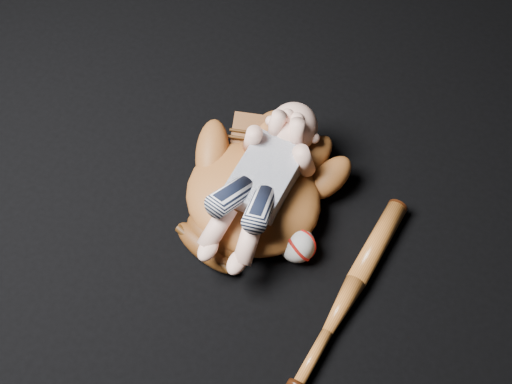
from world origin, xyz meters
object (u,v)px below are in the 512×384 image
Objects in this scene: newborn_baby at (258,183)px; baseball_bat at (350,292)px; baseball at (297,245)px; baseball_glove at (253,193)px.

newborn_baby is 0.87× the size of baseball_bat.
newborn_baby is at bearing 158.27° from baseball_bat.
baseball is (-0.13, 0.05, 0.02)m from baseball_bat.
baseball_bat is at bearing -4.93° from baseball_glove.
baseball_bat is at bearing -19.29° from newborn_baby.
baseball is (0.13, -0.06, -0.03)m from baseball_glove.
baseball_glove is 0.91× the size of baseball_bat.
baseball_glove is 1.05× the size of newborn_baby.
newborn_baby reaches higher than baseball.
newborn_baby is at bearing -13.31° from baseball_glove.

